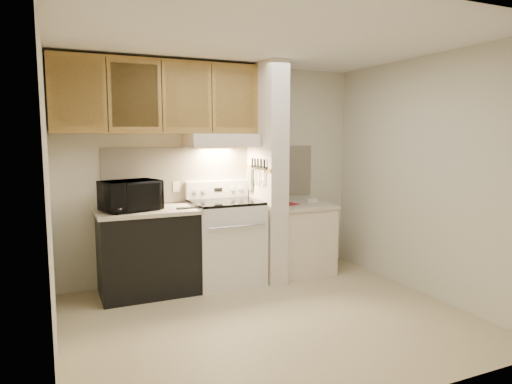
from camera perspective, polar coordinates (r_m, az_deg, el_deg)
floor at (r=4.37m, az=1.75°, el=-15.54°), size 3.60×3.60×0.00m
ceiling at (r=4.12m, az=1.89°, el=18.56°), size 3.60×3.60×0.00m
wall_back at (r=5.44m, az=-5.11°, el=2.51°), size 3.60×2.50×0.02m
wall_left at (r=3.65m, az=-24.49°, el=-0.33°), size 0.02×3.00×2.50m
wall_right at (r=5.10m, az=20.32°, el=1.80°), size 0.02×3.00×2.50m
backsplash at (r=5.43m, az=-5.07°, el=2.35°), size 2.60×0.02×0.63m
range_body at (r=5.24m, az=-3.78°, el=-6.40°), size 0.76×0.65×0.92m
oven_window at (r=4.94m, az=-2.49°, el=-6.74°), size 0.50×0.01×0.30m
oven_handle at (r=4.86m, az=-2.34°, el=-4.32°), size 0.65×0.02×0.02m
cooktop at (r=5.15m, az=-3.82°, el=-1.26°), size 0.74×0.64×0.03m
range_backguard at (r=5.40m, az=-4.88°, el=0.35°), size 0.76×0.08×0.20m
range_display at (r=5.36m, az=-4.73°, el=0.30°), size 0.10×0.01×0.04m
range_knob_left_outer at (r=5.27m, az=-7.59°, el=0.15°), size 0.05×0.02×0.05m
range_knob_left_inner at (r=5.30m, az=-6.56°, el=0.21°), size 0.05×0.02×0.05m
range_knob_right_inner at (r=5.42m, az=-2.93°, el=0.39°), size 0.05×0.02×0.05m
range_knob_right_outer at (r=5.46m, az=-1.95°, el=0.44°), size 0.05×0.02×0.05m
dishwasher_front at (r=5.03m, az=-13.34°, el=-7.45°), size 1.00×0.63×0.87m
left_countertop at (r=4.94m, az=-13.49°, el=-2.33°), size 1.04×0.67×0.04m
spoon_rest at (r=4.89m, az=-8.60°, el=-1.97°), size 0.23×0.09×0.02m
teal_jar at (r=5.11m, az=-16.44°, el=-1.28°), size 0.12×0.12×0.11m
outlet at (r=5.29m, az=-9.92°, el=0.68°), size 0.08×0.01×0.12m
microwave at (r=4.87m, az=-15.41°, el=-0.43°), size 0.65×0.53×0.31m
partition_pillar at (r=5.31m, az=1.34°, el=2.43°), size 0.22×0.70×2.50m
pillar_trim at (r=5.26m, az=0.20°, el=2.93°), size 0.01×0.70×0.04m
knife_strip at (r=5.21m, az=0.37°, el=3.11°), size 0.02×0.42×0.04m
knife_blade_a at (r=5.08m, az=0.93°, el=1.87°), size 0.01×0.03×0.16m
knife_handle_a at (r=5.05m, az=1.04°, el=3.55°), size 0.02×0.02×0.10m
knife_blade_b at (r=5.13m, az=0.66°, el=1.82°), size 0.01×0.04×0.18m
knife_handle_b at (r=5.12m, az=0.65°, el=3.60°), size 0.02×0.02×0.10m
knife_blade_c at (r=5.22m, az=0.20°, el=1.80°), size 0.01×0.04×0.20m
knife_handle_c at (r=5.20m, az=0.25°, el=3.65°), size 0.02×0.02×0.10m
knife_blade_d at (r=5.29m, az=-0.16°, el=2.09°), size 0.01×0.04×0.16m
knife_handle_d at (r=5.27m, az=-0.11°, el=3.70°), size 0.02×0.02×0.10m
knife_blade_e at (r=5.36m, az=-0.47°, el=2.04°), size 0.01×0.04×0.18m
knife_handle_e at (r=5.34m, az=-0.46°, el=3.75°), size 0.02×0.02×0.10m
oven_mitt at (r=5.42m, az=-0.69°, el=1.58°), size 0.03×0.10×0.24m
right_cab_base at (r=5.65m, az=5.56°, el=-6.00°), size 0.70×0.60×0.81m
right_countertop at (r=5.57m, az=5.61°, el=-1.74°), size 0.74×0.64×0.04m
red_folder at (r=5.57m, az=3.49°, el=-1.46°), size 0.30×0.36×0.01m
white_box at (r=5.77m, az=6.96°, el=-1.07°), size 0.14×0.10×0.04m
range_hood at (r=5.21m, az=-4.36°, el=6.45°), size 0.78×0.44×0.15m
hood_lip at (r=5.02m, az=-3.54°, el=5.92°), size 0.78×0.04×0.06m
upper_cabinets at (r=5.08m, az=-12.08°, el=11.49°), size 2.18×0.33×0.77m
cab_door_a at (r=4.82m, az=-21.41°, el=11.42°), size 0.46×0.01×0.63m
cab_gap_a at (r=4.84m, az=-18.12°, el=11.53°), size 0.01×0.01×0.73m
cab_door_b at (r=4.88m, az=-14.87°, el=11.61°), size 0.46×0.01×0.63m
cab_gap_b at (r=4.93m, az=-11.68°, el=11.64°), size 0.01×0.01×0.73m
cab_door_c at (r=4.99m, az=-8.56°, el=11.65°), size 0.46×0.01×0.63m
cab_gap_c at (r=5.07m, az=-5.53°, el=11.62°), size 0.01×0.01×0.73m
cab_door_d at (r=5.17m, az=-2.61°, el=11.56°), size 0.46×0.01×0.63m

